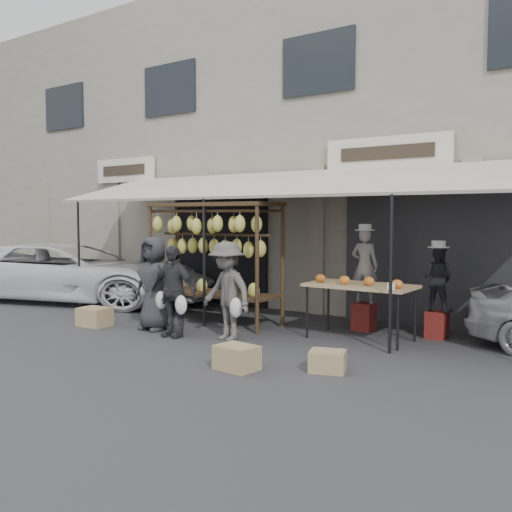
{
  "coord_description": "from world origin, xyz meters",
  "views": [
    {
      "loc": [
        5.58,
        -6.64,
        1.99
      ],
      "look_at": [
        -0.04,
        1.4,
        1.3
      ],
      "focal_mm": 40.0,
      "sensor_mm": 36.0,
      "label": 1
    }
  ],
  "objects_px": {
    "vendor_left": "(365,266)",
    "customer_left": "(154,283)",
    "banana_rack": "(212,239)",
    "customer_mid": "(173,291)",
    "crate_near_a": "(237,358)",
    "van": "(66,258)",
    "crate_near_b": "(328,361)",
    "customer_right": "(227,291)",
    "vendor_right": "(438,278)",
    "crate_far": "(95,317)",
    "produce_table": "(360,287)"
  },
  "relations": [
    {
      "from": "customer_mid",
      "to": "van",
      "type": "height_order",
      "value": "van"
    },
    {
      "from": "vendor_left",
      "to": "crate_far",
      "type": "bearing_deg",
      "value": 24.94
    },
    {
      "from": "produce_table",
      "to": "crate_far",
      "type": "xyz_separation_m",
      "value": [
        -4.43,
        -1.68,
        -0.7
      ]
    },
    {
      "from": "customer_mid",
      "to": "customer_right",
      "type": "relative_size",
      "value": 0.95
    },
    {
      "from": "vendor_left",
      "to": "customer_left",
      "type": "height_order",
      "value": "vendor_left"
    },
    {
      "from": "customer_mid",
      "to": "crate_near_a",
      "type": "bearing_deg",
      "value": -30.66
    },
    {
      "from": "vendor_right",
      "to": "crate_far",
      "type": "relative_size",
      "value": 1.95
    },
    {
      "from": "banana_rack",
      "to": "van",
      "type": "relative_size",
      "value": 0.54
    },
    {
      "from": "customer_right",
      "to": "van",
      "type": "xyz_separation_m",
      "value": [
        -5.7,
        1.21,
        0.22
      ]
    },
    {
      "from": "customer_left",
      "to": "vendor_left",
      "type": "bearing_deg",
      "value": 38.44
    },
    {
      "from": "banana_rack",
      "to": "customer_mid",
      "type": "distance_m",
      "value": 1.54
    },
    {
      "from": "banana_rack",
      "to": "customer_left",
      "type": "relative_size",
      "value": 1.59
    },
    {
      "from": "produce_table",
      "to": "van",
      "type": "height_order",
      "value": "van"
    },
    {
      "from": "customer_left",
      "to": "customer_mid",
      "type": "relative_size",
      "value": 1.08
    },
    {
      "from": "vendor_right",
      "to": "crate_far",
      "type": "bearing_deg",
      "value": 30.27
    },
    {
      "from": "banana_rack",
      "to": "vendor_left",
      "type": "xyz_separation_m",
      "value": [
        2.59,
        1.0,
        -0.44
      ]
    },
    {
      "from": "vendor_right",
      "to": "crate_near_a",
      "type": "relative_size",
      "value": 2.05
    },
    {
      "from": "crate_near_a",
      "to": "customer_mid",
      "type": "bearing_deg",
      "value": 153.57
    },
    {
      "from": "banana_rack",
      "to": "vendor_left",
      "type": "height_order",
      "value": "banana_rack"
    },
    {
      "from": "produce_table",
      "to": "vendor_left",
      "type": "bearing_deg",
      "value": 109.44
    },
    {
      "from": "customer_left",
      "to": "crate_near_a",
      "type": "relative_size",
      "value": 3.13
    },
    {
      "from": "vendor_left",
      "to": "van",
      "type": "distance_m",
      "value": 7.22
    },
    {
      "from": "customer_mid",
      "to": "crate_far",
      "type": "height_order",
      "value": "customer_mid"
    },
    {
      "from": "banana_rack",
      "to": "van",
      "type": "xyz_separation_m",
      "value": [
        -4.59,
        0.21,
        -0.56
      ]
    },
    {
      "from": "crate_near_a",
      "to": "crate_far",
      "type": "xyz_separation_m",
      "value": [
        -3.88,
        0.88,
        0.01
      ]
    },
    {
      "from": "customer_right",
      "to": "crate_far",
      "type": "distance_m",
      "value": 2.79
    },
    {
      "from": "vendor_right",
      "to": "customer_right",
      "type": "bearing_deg",
      "value": 42.4
    },
    {
      "from": "customer_mid",
      "to": "crate_near_a",
      "type": "xyz_separation_m",
      "value": [
        2.09,
        -1.04,
        -0.6
      ]
    },
    {
      "from": "crate_near_a",
      "to": "crate_near_b",
      "type": "bearing_deg",
      "value": 29.72
    },
    {
      "from": "produce_table",
      "to": "vendor_right",
      "type": "height_order",
      "value": "vendor_right"
    },
    {
      "from": "produce_table",
      "to": "crate_far",
      "type": "bearing_deg",
      "value": -159.29
    },
    {
      "from": "vendor_left",
      "to": "vendor_right",
      "type": "bearing_deg",
      "value": 177.05
    },
    {
      "from": "vendor_right",
      "to": "customer_right",
      "type": "relative_size",
      "value": 0.68
    },
    {
      "from": "vendor_left",
      "to": "crate_far",
      "type": "relative_size",
      "value": 2.34
    },
    {
      "from": "crate_near_b",
      "to": "customer_mid",
      "type": "bearing_deg",
      "value": 171.61
    },
    {
      "from": "crate_near_b",
      "to": "van",
      "type": "relative_size",
      "value": 0.09
    },
    {
      "from": "vendor_left",
      "to": "vendor_right",
      "type": "xyz_separation_m",
      "value": [
        1.25,
        0.06,
        -0.15
      ]
    },
    {
      "from": "customer_right",
      "to": "crate_near_b",
      "type": "height_order",
      "value": "customer_right"
    },
    {
      "from": "crate_near_a",
      "to": "crate_near_b",
      "type": "distance_m",
      "value": 1.17
    },
    {
      "from": "banana_rack",
      "to": "crate_near_b",
      "type": "height_order",
      "value": "banana_rack"
    },
    {
      "from": "customer_left",
      "to": "customer_right",
      "type": "bearing_deg",
      "value": 7.04
    },
    {
      "from": "vendor_right",
      "to": "crate_near_b",
      "type": "relative_size",
      "value": 2.38
    },
    {
      "from": "produce_table",
      "to": "customer_mid",
      "type": "xyz_separation_m",
      "value": [
        -2.64,
        -1.52,
        -0.11
      ]
    },
    {
      "from": "crate_near_a",
      "to": "crate_near_b",
      "type": "xyz_separation_m",
      "value": [
        1.02,
        0.58,
        -0.02
      ]
    },
    {
      "from": "customer_left",
      "to": "crate_near_b",
      "type": "distance_m",
      "value": 3.87
    },
    {
      "from": "vendor_right",
      "to": "customer_left",
      "type": "distance_m",
      "value": 4.78
    },
    {
      "from": "vendor_left",
      "to": "crate_near_a",
      "type": "distance_m",
      "value": 3.48
    },
    {
      "from": "crate_near_b",
      "to": "vendor_right",
      "type": "bearing_deg",
      "value": 79.63
    },
    {
      "from": "produce_table",
      "to": "van",
      "type": "distance_m",
      "value": 7.45
    },
    {
      "from": "customer_mid",
      "to": "customer_right",
      "type": "xyz_separation_m",
      "value": [
        0.89,
        0.29,
        0.04
      ]
    }
  ]
}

